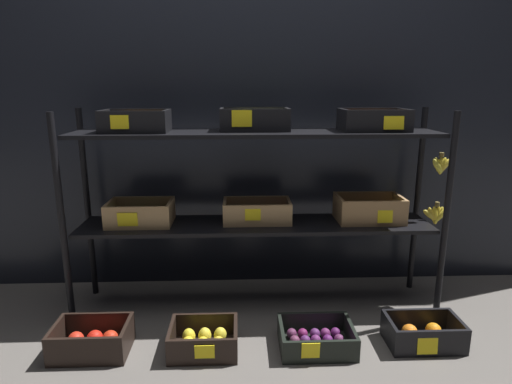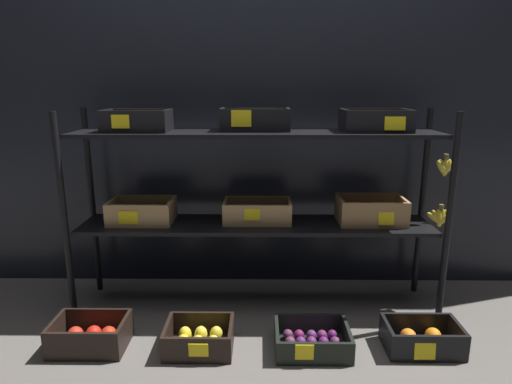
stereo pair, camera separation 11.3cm
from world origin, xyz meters
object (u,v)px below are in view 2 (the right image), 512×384
display_rack (260,179)px  crate_ground_plum (312,341)px  crate_ground_apple_red (90,337)px  crate_ground_lemon (199,339)px  crate_ground_orange (422,339)px

display_rack → crate_ground_plum: bearing=-60.2°
crate_ground_apple_red → crate_ground_plum: 1.02m
crate_ground_apple_red → crate_ground_lemon: size_ratio=1.09×
display_rack → crate_ground_lemon: 0.83m
display_rack → crate_ground_apple_red: 1.10m
crate_ground_lemon → crate_ground_orange: (1.02, 0.01, 0.00)m
crate_ground_apple_red → crate_ground_lemon: 0.50m
display_rack → crate_ground_orange: (0.75, -0.42, -0.66)m
crate_ground_lemon → crate_ground_orange: bearing=0.5°
display_rack → crate_ground_apple_red: (-0.78, -0.42, -0.66)m
crate_ground_lemon → crate_ground_orange: crate_ground_orange is taller
crate_ground_apple_red → crate_ground_plum: (1.02, -0.01, -0.01)m
display_rack → crate_ground_plum: size_ratio=5.87×
display_rack → crate_ground_apple_red: bearing=-151.7°
crate_ground_apple_red → crate_ground_orange: size_ratio=0.99×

